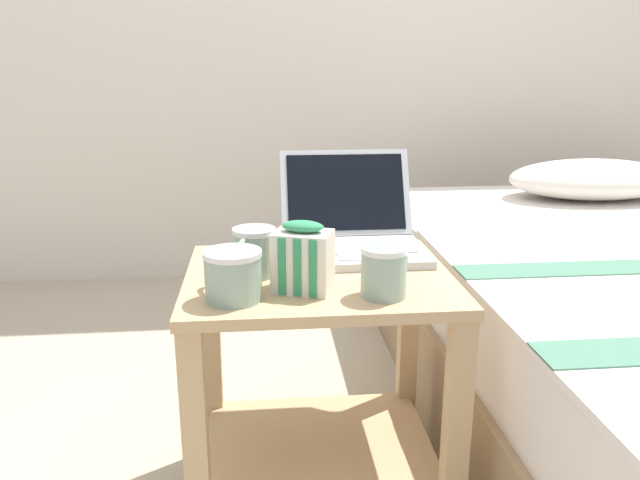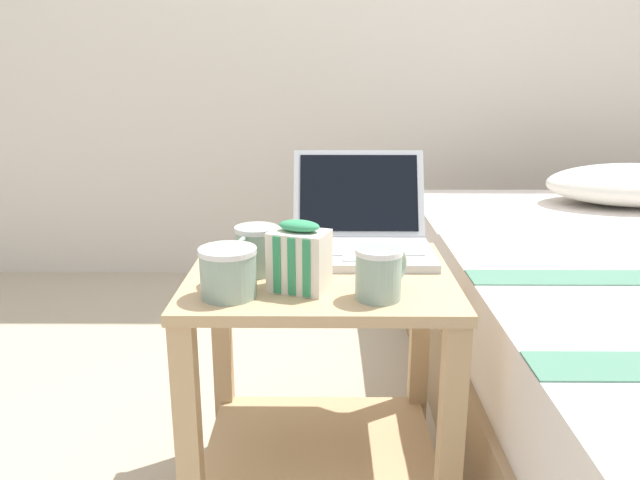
{
  "view_description": "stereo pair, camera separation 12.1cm",
  "coord_description": "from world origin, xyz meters",
  "px_view_note": "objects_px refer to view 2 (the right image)",
  "views": [
    {
      "loc": [
        -0.11,
        -1.2,
        0.96
      ],
      "look_at": [
        0.0,
        -0.03,
        0.63
      ],
      "focal_mm": 35.0,
      "sensor_mm": 36.0,
      "label": 1
    },
    {
      "loc": [
        0.01,
        -1.2,
        0.96
      ],
      "look_at": [
        0.0,
        -0.03,
        0.63
      ],
      "focal_mm": 35.0,
      "sensor_mm": 36.0,
      "label": 2
    }
  ],
  "objects_px": {
    "snack_bag": "(299,258)",
    "cell_phone": "(240,252)",
    "mug_front_left": "(380,271)",
    "mug_mid_center": "(256,248)",
    "mug_front_right": "(228,269)",
    "laptop": "(361,233)"
  },
  "relations": [
    {
      "from": "mug_front_left",
      "to": "mug_front_right",
      "type": "xyz_separation_m",
      "value": [
        -0.28,
        0.01,
        -0.0
      ]
    },
    {
      "from": "mug_front_left",
      "to": "mug_mid_center",
      "type": "relative_size",
      "value": 0.88
    },
    {
      "from": "mug_front_right",
      "to": "snack_bag",
      "type": "bearing_deg",
      "value": 14.41
    },
    {
      "from": "laptop",
      "to": "mug_mid_center",
      "type": "height_order",
      "value": "laptop"
    },
    {
      "from": "mug_front_left",
      "to": "cell_phone",
      "type": "height_order",
      "value": "mug_front_left"
    },
    {
      "from": "mug_front_left",
      "to": "cell_phone",
      "type": "relative_size",
      "value": 0.72
    },
    {
      "from": "mug_front_right",
      "to": "cell_phone",
      "type": "relative_size",
      "value": 0.91
    },
    {
      "from": "laptop",
      "to": "mug_mid_center",
      "type": "bearing_deg",
      "value": -144.99
    },
    {
      "from": "mug_front_left",
      "to": "mug_front_right",
      "type": "height_order",
      "value": "mug_front_left"
    },
    {
      "from": "snack_bag",
      "to": "mug_front_right",
      "type": "bearing_deg",
      "value": -165.59
    },
    {
      "from": "mug_mid_center",
      "to": "cell_phone",
      "type": "distance_m",
      "value": 0.15
    },
    {
      "from": "laptop",
      "to": "mug_front_left",
      "type": "bearing_deg",
      "value": -86.55
    },
    {
      "from": "snack_bag",
      "to": "mug_mid_center",
      "type": "bearing_deg",
      "value": 133.47
    },
    {
      "from": "cell_phone",
      "to": "laptop",
      "type": "bearing_deg",
      "value": 4.59
    },
    {
      "from": "snack_bag",
      "to": "cell_phone",
      "type": "relative_size",
      "value": 0.9
    },
    {
      "from": "laptop",
      "to": "mug_mid_center",
      "type": "relative_size",
      "value": 2.54
    },
    {
      "from": "laptop",
      "to": "snack_bag",
      "type": "distance_m",
      "value": 0.28
    },
    {
      "from": "laptop",
      "to": "mug_front_left",
      "type": "distance_m",
      "value": 0.29
    },
    {
      "from": "mug_front_left",
      "to": "mug_front_right",
      "type": "distance_m",
      "value": 0.28
    },
    {
      "from": "mug_front_left",
      "to": "mug_mid_center",
      "type": "bearing_deg",
      "value": 149.8
    },
    {
      "from": "snack_bag",
      "to": "cell_phone",
      "type": "height_order",
      "value": "snack_bag"
    },
    {
      "from": "cell_phone",
      "to": "mug_front_left",
      "type": "bearing_deg",
      "value": -43.24
    }
  ]
}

